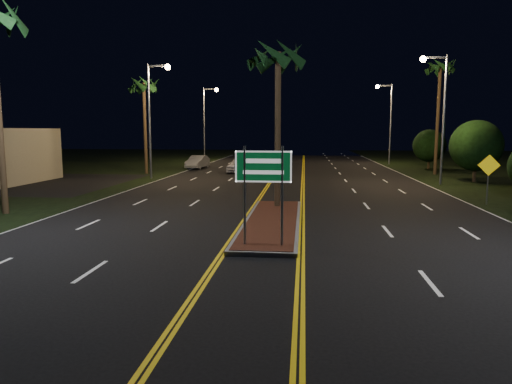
# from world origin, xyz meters

# --- Properties ---
(ground) EXTENTS (120.00, 120.00, 0.00)m
(ground) POSITION_xyz_m (0.00, 0.00, 0.00)
(ground) COLOR black
(ground) RESTS_ON ground
(median_island) EXTENTS (2.25, 10.25, 0.17)m
(median_island) POSITION_xyz_m (0.00, 7.00, 0.08)
(median_island) COLOR gray
(median_island) RESTS_ON ground
(highway_sign) EXTENTS (1.80, 0.08, 3.20)m
(highway_sign) POSITION_xyz_m (0.00, 2.80, 2.40)
(highway_sign) COLOR gray
(highway_sign) RESTS_ON ground
(streetlight_left_mid) EXTENTS (1.91, 0.44, 9.00)m
(streetlight_left_mid) POSITION_xyz_m (-10.61, 24.00, 5.66)
(streetlight_left_mid) COLOR gray
(streetlight_left_mid) RESTS_ON ground
(streetlight_left_far) EXTENTS (1.91, 0.44, 9.00)m
(streetlight_left_far) POSITION_xyz_m (-10.61, 44.00, 5.66)
(streetlight_left_far) COLOR gray
(streetlight_left_far) RESTS_ON ground
(streetlight_right_mid) EXTENTS (1.91, 0.44, 9.00)m
(streetlight_right_mid) POSITION_xyz_m (10.61, 22.00, 5.66)
(streetlight_right_mid) COLOR gray
(streetlight_right_mid) RESTS_ON ground
(streetlight_right_far) EXTENTS (1.91, 0.44, 9.00)m
(streetlight_right_far) POSITION_xyz_m (10.61, 42.00, 5.66)
(streetlight_right_far) COLOR gray
(streetlight_right_far) RESTS_ON ground
(palm_median) EXTENTS (2.40, 2.40, 8.30)m
(palm_median) POSITION_xyz_m (0.00, 10.50, 7.28)
(palm_median) COLOR #382819
(palm_median) RESTS_ON ground
(palm_left_far) EXTENTS (2.40, 2.40, 8.80)m
(palm_left_far) POSITION_xyz_m (-12.80, 28.00, 7.75)
(palm_left_far) COLOR #382819
(palm_left_far) RESTS_ON ground
(palm_right_far) EXTENTS (2.40, 2.40, 10.30)m
(palm_right_far) POSITION_xyz_m (12.80, 30.00, 9.14)
(palm_right_far) COLOR #382819
(palm_right_far) RESTS_ON ground
(shrub_mid) EXTENTS (3.78, 3.78, 4.62)m
(shrub_mid) POSITION_xyz_m (14.00, 24.00, 2.73)
(shrub_mid) COLOR #382819
(shrub_mid) RESTS_ON ground
(shrub_far) EXTENTS (3.24, 3.24, 3.96)m
(shrub_far) POSITION_xyz_m (13.80, 36.00, 2.34)
(shrub_far) COLOR #382819
(shrub_far) RESTS_ON ground
(car_near) EXTENTS (2.80, 5.10, 1.61)m
(car_near) POSITION_xyz_m (-4.65, 30.22, 0.81)
(car_near) COLOR silver
(car_near) RESTS_ON ground
(car_far) EXTENTS (2.44, 4.81, 1.54)m
(car_far) POSITION_xyz_m (-9.50, 33.94, 0.77)
(car_far) COLOR #ABAEB4
(car_far) RESTS_ON ground
(warning_sign) EXTENTS (1.09, 0.13, 2.61)m
(warning_sign) POSITION_xyz_m (10.80, 13.10, 1.71)
(warning_sign) COLOR gray
(warning_sign) RESTS_ON ground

